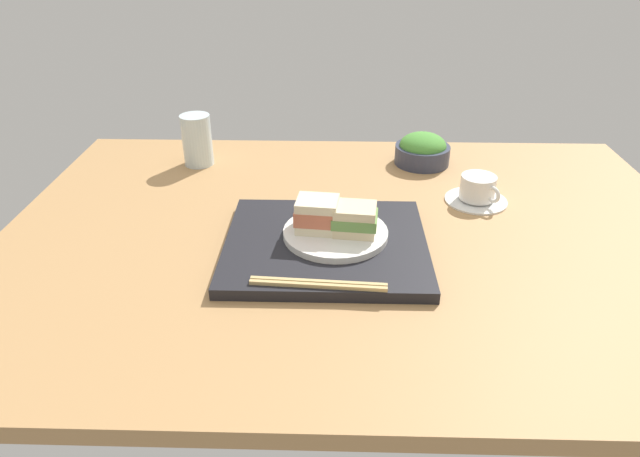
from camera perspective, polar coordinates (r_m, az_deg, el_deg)
The scene contains 9 objects.
ground_plane at distance 112.82cm, azimuth 3.34°, elevation -0.94°, with size 140.00×100.00×3.00cm, color tan.
serving_tray at distance 105.27cm, azimuth 0.59°, elevation -1.67°, with size 37.33×32.85×2.15cm, color black.
sandwich_plate at distance 105.68cm, azimuth 1.57°, elevation -0.47°, with size 19.65×19.65×1.27cm, color silver.
sandwich_near at distance 104.36cm, azimuth -0.27°, elevation 1.45°, with size 8.60×7.33×6.13cm.
sandwich_far at distance 103.69cm, azimuth 3.49°, elevation 0.95°, with size 8.81×7.36×5.36cm.
salad_bowl at distance 143.87cm, azimuth 10.31°, elevation 7.79°, with size 13.56×13.56×7.83cm.
chopsticks_pair at distance 92.20cm, azimuth -0.19°, elevation -5.63°, with size 22.59×3.21×0.70cm.
coffee_cup at distance 127.07cm, azimuth 15.64°, elevation 3.69°, with size 13.47×13.47×5.98cm.
drinking_glass at distance 143.50cm, azimuth -12.32°, elevation 8.72°, with size 7.26×7.26×12.57cm, color silver.
Camera 1 is at (-3.93, -97.29, 55.50)cm, focal length 31.67 mm.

